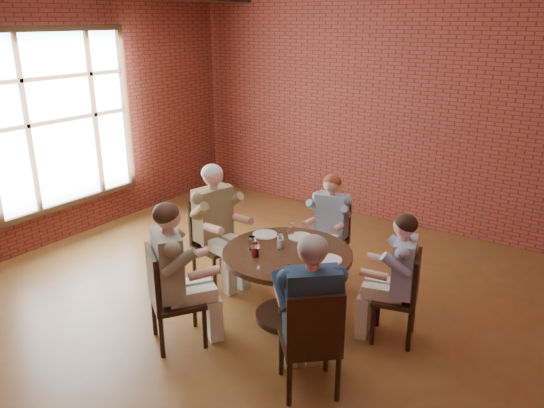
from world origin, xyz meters
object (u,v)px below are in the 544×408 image
Objects in this scene: dining_table at (287,272)px; diner_e at (310,314)px; chair_a at (404,294)px; diner_c at (217,225)px; chair_c at (212,237)px; chair_e at (312,340)px; diner_b at (329,228)px; chair_b at (331,237)px; smartphone at (289,268)px; diner_a at (397,279)px; chair_d at (167,294)px; diner_d at (176,275)px.

diner_e is at bearing -47.26° from dining_table.
chair_a is at bearing 15.33° from dining_table.
dining_table is at bearing -90.00° from diner_c.
chair_c reaches higher than chair_e.
chair_b is at bearing 90.00° from diner_b.
chair_e is 0.19m from diner_e.
diner_b is 2.12m from chair_e.
chair_a is 1.17m from diner_e.
chair_c is at bearing -150.19° from diner_b.
smartphone is at bearing -82.11° from diner_b.
diner_a reaches higher than chair_e.
diner_b reaches higher than chair_a.
chair_a is 0.65× the size of diner_c.
chair_d is at bearing -68.95° from chair_a.
diner_c is at bearing -32.98° from diner_d.
dining_table is at bearing -90.00° from chair_a.
chair_b is at bearing -39.55° from chair_c.
chair_e is (0.91, -1.91, -0.10)m from diner_b.
chair_a is 0.65× the size of diner_e.
dining_table is at bearing -90.00° from chair_b.
diner_c reaches higher than diner_b.
diner_d reaches higher than diner_e.
diner_a is 1.01× the size of diner_b.
diner_e is (-0.36, -1.10, 0.20)m from chair_a.
diner_b reaches higher than dining_table.
diner_a reaches higher than chair_a.
diner_d is (0.05, 0.08, 0.17)m from chair_d.
dining_table is 1.44× the size of chair_b.
diner_d is at bearing -69.09° from diner_a.
diner_a is 1.37m from diner_b.
dining_table is 1.32× the size of chair_d.
diner_b is at bearing 95.84° from dining_table.
diner_a is 1.00m from smartphone.
chair_e is at bearing -144.01° from diner_d.
chair_a is 2.31m from chair_c.
chair_b is 2.19m from chair_e.
diner_c is (-2.21, -0.06, 0.20)m from chair_a.
chair_c is (-1.10, -0.79, -0.10)m from diner_b.
diner_a reaches higher than smartphone.
chair_a is 6.76× the size of smartphone.
dining_table is 1.14m from chair_a.
chair_c reaches higher than chair_b.
chair_b is 0.16m from diner_b.
diner_c is at bearing 135.33° from smartphone.
diner_d is at bearing -166.25° from smartphone.
chair_a is 2.19m from chair_d.
dining_table is at bearing 103.63° from smartphone.
chair_e is at bearing -107.83° from diner_c.
diner_d is (-0.50, -2.04, 0.21)m from chair_b.
diner_a is 2.03m from diner_d.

